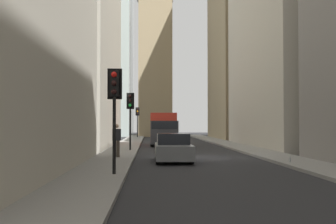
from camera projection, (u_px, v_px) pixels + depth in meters
The scene contains 13 objects.
ground_plane at pixel (196, 158), 23.51m from camera, with size 135.00×135.00×0.00m, color #262628.
sidewalk_right at pixel (115, 157), 23.32m from camera, with size 90.00×2.20×0.14m, color gray.
sidewalk_left at pixel (274, 156), 23.71m from camera, with size 90.00×2.20×0.14m, color gray.
building_left_far at pixel (255, 20), 52.59m from camera, with size 14.12×10.00×29.96m.
building_left_midfar at pixel (308, 1), 34.91m from camera, with size 17.86×10.50×24.40m.
church_spire at pixel (155, 20), 63.31m from camera, with size 5.46×5.46×33.78m.
delivery_truck at pixel (163, 129), 36.66m from camera, with size 6.46×2.25×2.84m.
hatchback_grey at pixel (173, 148), 21.02m from camera, with size 4.30×1.78×1.42m.
traffic_light_foreground at pixel (114, 96), 14.73m from camera, with size 0.43×0.52×3.74m.
traffic_light_midblock at pixel (130, 108), 28.16m from camera, with size 0.43×0.52×3.86m.
traffic_light_far_junction at pixel (137, 115), 55.63m from camera, with size 0.43×0.52×3.96m.
pedestrian at pixel (117, 139), 22.13m from camera, with size 0.26×0.44×1.75m.
discarded_bottle at pixel (290, 160), 19.17m from camera, with size 0.07×0.07×0.27m.
Camera 1 is at (-23.48, 2.57, 1.90)m, focal length 44.70 mm.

